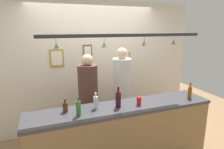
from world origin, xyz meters
TOP-DOWN VIEW (x-y plane):
  - back_wall at (0.00, 1.10)m, footprint 4.40×0.06m
  - bar_counter at (0.00, -0.50)m, footprint 2.70×0.55m
  - overhead_glass_rack at (0.00, -0.30)m, footprint 2.20×0.36m
  - hanging_wineglass_far_left at (-0.86, -0.33)m, footprint 0.07×0.07m
  - hanging_wineglass_left at (-0.28, -0.36)m, footprint 0.07×0.07m
  - hanging_wineglass_center_left at (0.31, -0.34)m, footprint 0.07×0.07m
  - hanging_wineglass_center at (0.87, -0.25)m, footprint 0.07×0.07m
  - person_left_brown_shirt at (-0.32, 0.44)m, footprint 0.34×0.34m
  - person_middle_white_patterned_shirt at (0.32, 0.44)m, footprint 0.34×0.34m
  - bottle_beer_amber_tall at (1.12, -0.42)m, footprint 0.06×0.06m
  - bottle_wine_dark_red at (-0.08, -0.36)m, footprint 0.08×0.08m
  - bottle_soda_clear at (-0.39, -0.29)m, footprint 0.06×0.06m
  - bottle_beer_green_import at (-0.65, -0.43)m, footprint 0.06×0.06m
  - bottle_beer_brown_stubby at (-0.80, -0.25)m, footprint 0.07×0.07m
  - drink_can at (0.23, -0.39)m, footprint 0.07×0.07m
  - picture_frame_crest at (-0.16, 1.06)m, footprint 0.18×0.02m
  - picture_frame_lower_pair at (0.63, 1.06)m, footprint 0.30×0.02m
  - picture_frame_caricature at (-0.76, 1.06)m, footprint 0.26×0.02m

SIDE VIEW (x-z plane):
  - bar_counter at x=0.00m, z-range 0.18..1.16m
  - person_left_brown_shirt at x=-0.32m, z-range 0.17..1.82m
  - person_middle_white_patterned_shirt at x=0.32m, z-range 0.18..1.91m
  - drink_can at x=0.23m, z-range 0.99..1.11m
  - bottle_beer_brown_stubby at x=-0.80m, z-range 0.97..1.15m
  - bottle_soda_clear at x=-0.39m, z-range 0.96..1.19m
  - bottle_beer_amber_tall at x=1.12m, z-range 0.96..1.22m
  - bottle_beer_green_import at x=-0.65m, z-range 0.96..1.22m
  - bottle_wine_dark_red at x=-0.08m, z-range 0.95..1.25m
  - back_wall at x=0.00m, z-range 0.00..2.60m
  - picture_frame_lower_pair at x=0.63m, z-range 1.39..1.57m
  - picture_frame_caricature at x=-0.76m, z-range 1.35..1.69m
  - picture_frame_crest at x=-0.16m, z-range 1.49..1.75m
  - hanging_wineglass_far_left at x=-0.86m, z-range 1.81..1.94m
  - hanging_wineglass_left at x=-0.28m, z-range 1.81..1.94m
  - hanging_wineglass_center_left at x=0.31m, z-range 1.81..1.94m
  - hanging_wineglass_center at x=0.87m, z-range 1.81..1.94m
  - overhead_glass_rack at x=0.00m, z-range 1.96..2.00m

